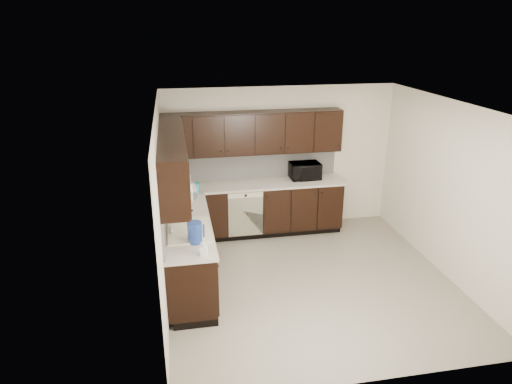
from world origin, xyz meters
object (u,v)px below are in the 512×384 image
(toaster_oven, at_px, (179,180))
(storage_bin, at_px, (182,193))
(sink, at_px, (189,235))
(blue_pitcher, at_px, (195,232))
(microwave, at_px, (305,171))

(toaster_oven, distance_m, storage_bin, 0.59)
(sink, distance_m, storage_bin, 1.22)
(storage_bin, relative_size, blue_pitcher, 1.60)
(toaster_oven, xyz_separation_m, blue_pitcher, (0.13, -2.13, 0.03))
(sink, distance_m, blue_pitcher, 0.39)
(sink, distance_m, toaster_oven, 1.80)
(toaster_oven, bearing_deg, sink, -100.31)
(sink, relative_size, storage_bin, 1.92)
(microwave, xyz_separation_m, toaster_oven, (-2.15, 0.03, -0.04))
(sink, relative_size, toaster_oven, 2.45)
(toaster_oven, xyz_separation_m, storage_bin, (0.03, -0.58, -0.02))
(storage_bin, bearing_deg, microwave, 14.76)
(sink, height_order, microwave, microwave)
(sink, bearing_deg, blue_pitcher, -78.96)
(microwave, height_order, storage_bin, microwave)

